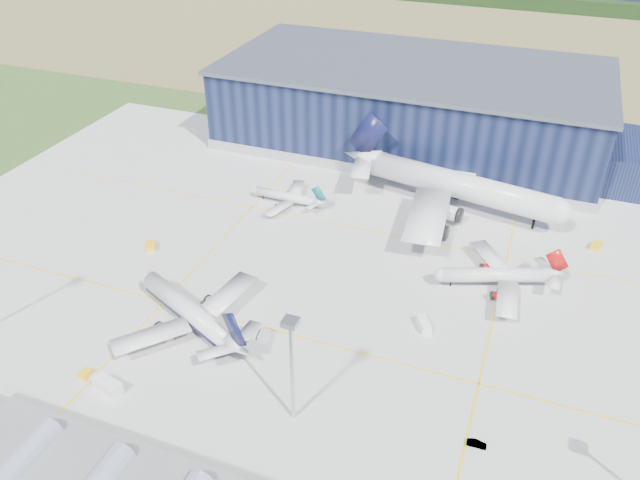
# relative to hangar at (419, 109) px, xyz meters

# --- Properties ---
(ground) EXTENTS (600.00, 600.00, 0.00)m
(ground) POSITION_rel_hangar_xyz_m (-2.81, -94.80, -11.62)
(ground) COLOR #2F4D1D
(ground) RESTS_ON ground
(apron) EXTENTS (220.00, 160.00, 0.08)m
(apron) POSITION_rel_hangar_xyz_m (-2.81, -84.80, -11.59)
(apron) COLOR #B0B0AA
(apron) RESTS_ON ground
(farmland) EXTENTS (600.00, 220.00, 0.01)m
(farmland) POSITION_rel_hangar_xyz_m (-2.81, 125.20, -11.62)
(farmland) COLOR olive
(farmland) RESTS_ON ground
(treeline) EXTENTS (600.00, 8.00, 8.00)m
(treeline) POSITION_rel_hangar_xyz_m (-2.81, 205.20, -7.62)
(treeline) COLOR black
(treeline) RESTS_ON ground
(hangar) EXTENTS (145.00, 62.00, 26.10)m
(hangar) POSITION_rel_hangar_xyz_m (0.00, 0.00, 0.00)
(hangar) COLOR black
(hangar) RESTS_ON ground
(light_mast_center) EXTENTS (2.60, 2.60, 23.00)m
(light_mast_center) POSITION_rel_hangar_xyz_m (7.19, -124.80, 3.82)
(light_mast_center) COLOR #B8BBC0
(light_mast_center) RESTS_ON ground
(airliner_navy) EXTENTS (48.86, 48.47, 12.10)m
(airliner_navy) POSITION_rel_hangar_xyz_m (-23.51, -109.14, -5.57)
(airliner_navy) COLOR silver
(airliner_navy) RESTS_ON ground
(airliner_red) EXTENTS (39.86, 39.47, 10.14)m
(airliner_red) POSITION_rel_hangar_xyz_m (35.33, -72.80, -6.55)
(airliner_red) COLOR silver
(airliner_red) RESTS_ON ground
(airliner_widebody) EXTENTS (77.53, 76.38, 21.70)m
(airliner_widebody) POSITION_rel_hangar_xyz_m (21.31, -39.80, -0.77)
(airliner_widebody) COLOR silver
(airliner_widebody) RESTS_ON ground
(airliner_regional) EXTENTS (23.56, 23.08, 7.49)m
(airliner_regional) POSITION_rel_hangar_xyz_m (-24.65, -54.80, -7.87)
(airliner_regional) COLOR silver
(airliner_regional) RESTS_ON ground
(gse_tug_a) EXTENTS (3.88, 4.34, 1.54)m
(gse_tug_a) POSITION_rel_hangar_xyz_m (-47.53, -87.71, -10.85)
(gse_tug_a) COLOR yellow
(gse_tug_a) RESTS_ON ground
(gse_tug_b) EXTENTS (1.88, 2.71, 1.14)m
(gse_tug_b) POSITION_rel_hangar_xyz_m (-34.49, -129.81, -11.05)
(gse_tug_b) COLOR yellow
(gse_tug_b) RESTS_ON ground
(gse_van_a) EXTENTS (6.28, 3.77, 2.56)m
(gse_van_a) POSITION_rel_hangar_xyz_m (-27.99, -131.35, -10.34)
(gse_van_a) COLOR white
(gse_van_a) RESTS_ON ground
(gse_cart_a) EXTENTS (2.23, 3.06, 1.23)m
(gse_cart_a) POSITION_rel_hangar_xyz_m (-6.79, -107.53, -11.00)
(gse_cart_a) COLOR white
(gse_cart_a) RESTS_ON ground
(gse_van_b) EXTENTS (4.15, 4.98, 2.09)m
(gse_van_b) POSITION_rel_hangar_xyz_m (23.64, -92.83, -10.57)
(gse_van_b) COLOR white
(gse_van_b) RESTS_ON ground
(gse_tug_c) EXTENTS (3.02, 3.83, 1.47)m
(gse_tug_c) POSITION_rel_hangar_xyz_m (57.65, -47.53, -10.88)
(gse_tug_c) COLOR yellow
(gse_tug_c) RESTS_ON ground
(car_b) EXTENTS (3.45, 1.34, 1.12)m
(car_b) POSITION_rel_hangar_xyz_m (39.01, -119.45, -11.06)
(car_b) COLOR #99999E
(car_b) RESTS_ON ground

